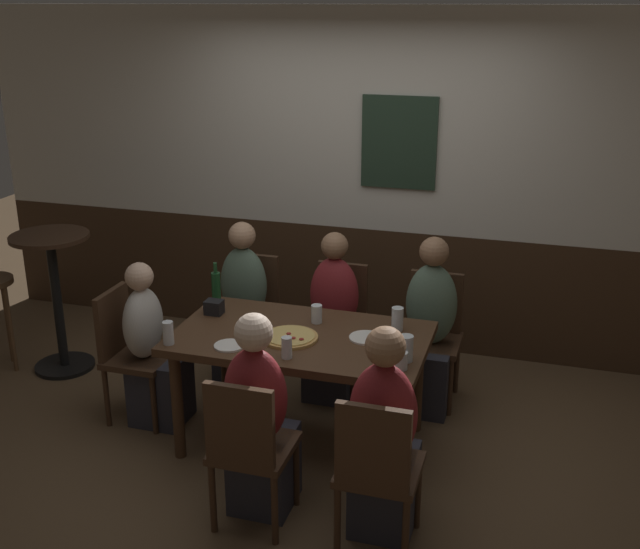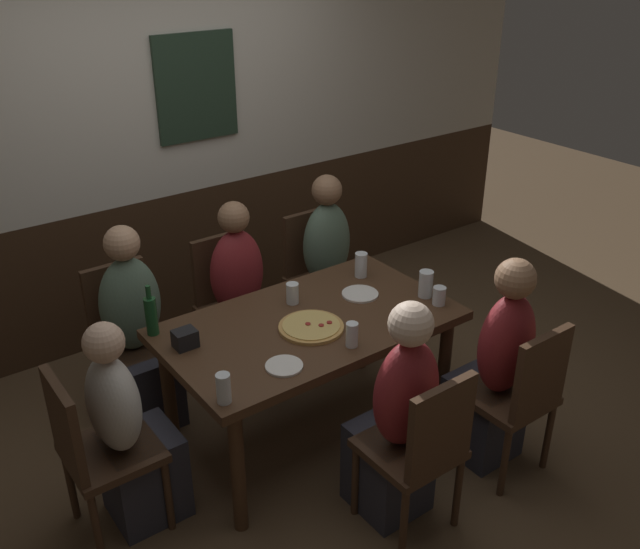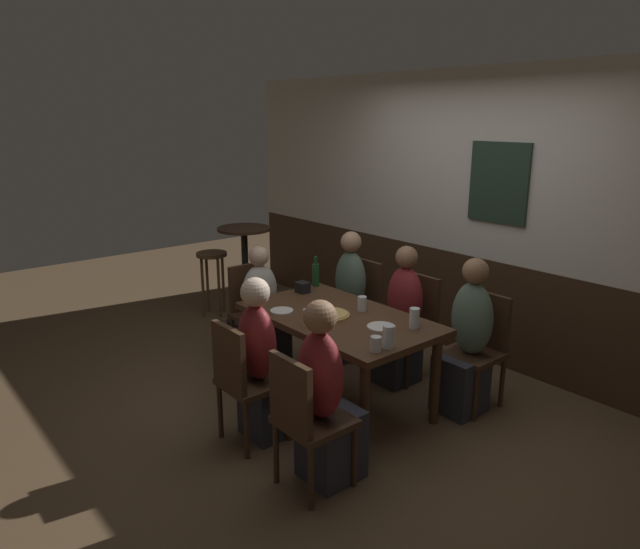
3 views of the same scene
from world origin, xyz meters
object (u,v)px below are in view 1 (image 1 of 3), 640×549
at_px(chair_right_far, 432,330).
at_px(beer_glass_half, 168,334).
at_px(chair_mid_near, 248,444).
at_px(person_right_far, 429,338).
at_px(pint_glass_amber, 317,315).
at_px(tumbler_water, 397,320).
at_px(person_mid_near, 260,429).
at_px(pizza, 290,337).
at_px(tumbler_short, 406,350).
at_px(condiment_caddy, 214,307).
at_px(beer_glass_tall, 401,361).
at_px(chair_right_near, 377,466).
at_px(person_right_near, 384,448).
at_px(person_mid_far, 332,328).
at_px(chair_head_west, 129,347).
at_px(chair_left_far, 251,308).
at_px(dining_table, 301,348).
at_px(pint_glass_pale, 287,349).
at_px(person_head_west, 153,357).
at_px(plate_white_large, 366,338).
at_px(person_left_far, 242,316).
at_px(chair_mid_far, 339,319).
at_px(plate_white_small, 229,346).
at_px(side_bar_table, 56,291).
at_px(beer_bottle_green, 216,286).

xyz_separation_m(chair_right_far, beer_glass_half, (-1.36, -1.20, 0.31)).
bearing_deg(chair_mid_near, person_right_far, 66.66).
bearing_deg(pint_glass_amber, tumbler_water, 3.41).
height_order(person_mid_near, pizza, person_mid_near).
xyz_separation_m(tumbler_short, condiment_caddy, (-1.30, 0.31, -0.02)).
distance_m(chair_right_far, chair_mid_near, 1.84).
bearing_deg(beer_glass_tall, tumbler_short, 87.33).
relative_size(chair_right_near, beer_glass_half, 6.34).
bearing_deg(pizza, person_right_near, -41.11).
xyz_separation_m(chair_mid_near, person_mid_far, (-0.00, 1.55, -0.01)).
relative_size(chair_head_west, tumbler_short, 5.86).
bearing_deg(tumbler_short, person_right_near, -90.00).
distance_m(chair_left_far, beer_glass_tall, 1.77).
height_order(chair_right_far, person_right_near, person_right_near).
relative_size(chair_head_west, chair_right_far, 1.00).
bearing_deg(beer_glass_tall, condiment_caddy, 161.88).
bearing_deg(pint_glass_amber, person_right_far, 37.76).
bearing_deg(tumbler_short, person_right_far, 90.00).
distance_m(person_right_near, person_right_far, 1.39).
height_order(dining_table, pint_glass_pale, pint_glass_pale).
bearing_deg(person_head_west, dining_table, 0.00).
bearing_deg(plate_white_large, tumbler_water, 49.78).
xyz_separation_m(person_left_far, person_right_far, (1.34, 0.00, 0.00)).
xyz_separation_m(chair_right_near, person_right_near, (0.00, 0.16, 0.00)).
height_order(chair_mid_far, person_left_far, person_left_far).
relative_size(chair_mid_near, plate_white_large, 4.35).
distance_m(plate_white_small, side_bar_table, 1.87).
bearing_deg(tumbler_short, pizza, 172.85).
height_order(chair_right_far, person_right_far, person_right_far).
distance_m(chair_right_far, beer_glass_half, 1.84).
xyz_separation_m(pint_glass_pale, beer_bottle_green, (-0.73, 0.68, 0.05)).
distance_m(chair_right_far, plate_white_large, 0.88).
bearing_deg(tumbler_short, beer_glass_tall, -92.67).
bearing_deg(beer_bottle_green, tumbler_short, -20.74).
distance_m(person_left_far, tumbler_water, 1.33).
bearing_deg(tumbler_short, person_mid_far, 127.94).
xyz_separation_m(person_right_near, beer_bottle_green, (-1.37, 1.05, 0.35)).
xyz_separation_m(tumbler_water, plate_white_large, (-0.15, -0.18, -0.06)).
xyz_separation_m(chair_mid_near, pint_glass_pale, (0.03, 0.53, 0.30)).
distance_m(chair_right_far, person_right_near, 1.55).
xyz_separation_m(person_right_near, person_head_west, (-1.68, 0.69, -0.05)).
relative_size(person_right_far, beer_glass_tall, 11.84).
bearing_deg(person_right_far, chair_mid_near, -113.34).
height_order(chair_head_west, pint_glass_pale, chair_head_west).
bearing_deg(tumbler_short, chair_right_far, 90.00).
relative_size(chair_head_west, person_right_far, 0.74).
relative_size(chair_mid_far, person_left_far, 0.74).
height_order(chair_left_far, pizza, chair_left_far).
xyz_separation_m(person_right_far, plate_white_large, (-0.28, -0.64, 0.24)).
distance_m(tumbler_short, condiment_caddy, 1.33).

